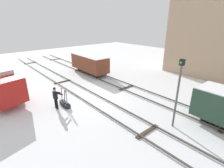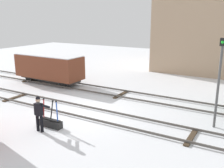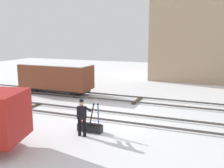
{
  "view_description": "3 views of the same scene",
  "coord_description": "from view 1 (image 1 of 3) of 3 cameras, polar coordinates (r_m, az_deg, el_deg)",
  "views": [
    {
      "loc": [
        10.85,
        -7.15,
        6.35
      ],
      "look_at": [
        0.0,
        2.22,
        0.91
      ],
      "focal_mm": 26.58,
      "sensor_mm": 36.0,
      "label": 1
    },
    {
      "loc": [
        8.14,
        -11.09,
        5.36
      ],
      "look_at": [
        0.86,
        1.43,
        1.54
      ],
      "focal_mm": 41.45,
      "sensor_mm": 36.0,
      "label": 2
    },
    {
      "loc": [
        4.92,
        -13.12,
        4.62
      ],
      "look_at": [
        -1.1,
        2.15,
        1.52
      ],
      "focal_mm": 41.99,
      "sensor_mm": 36.0,
      "label": 3
    }
  ],
  "objects": [
    {
      "name": "freight_car_far_end",
      "position": [
        21.45,
        -7.76,
        7.14
      ],
      "size": [
        5.83,
        2.06,
        2.35
      ],
      "rotation": [
        0.0,
        0.0,
        -0.01
      ],
      "color": "#2D2B28",
      "rests_on": "ground_plane"
    },
    {
      "name": "track_siding_near",
      "position": [
        16.88,
        5.04,
        -0.99
      ],
      "size": [
        44.0,
        1.94,
        0.18
      ],
      "color": "#4C4742",
      "rests_on": "ground_plane"
    },
    {
      "name": "switch_lever_frame",
      "position": [
        13.75,
        -15.91,
        -6.43
      ],
      "size": [
        1.24,
        0.37,
        1.45
      ],
      "rotation": [
        0.0,
        0.0,
        -0.0
      ],
      "color": "black",
      "rests_on": "ground_plane"
    },
    {
      "name": "rail_worker",
      "position": [
        13.3,
        -18.8,
        -4.13
      ],
      "size": [
        0.53,
        0.64,
        1.76
      ],
      "rotation": [
        0.0,
        0.0,
        -0.0
      ],
      "color": "black",
      "rests_on": "ground_plane"
    },
    {
      "name": "signal_post",
      "position": [
        10.54,
        21.81,
        -1.34
      ],
      "size": [
        0.24,
        0.32,
        4.39
      ],
      "color": "#4C4C4C",
      "rests_on": "ground_plane"
    },
    {
      "name": "ground_plane",
      "position": [
        14.46,
        -6.71,
        -5.41
      ],
      "size": [
        60.0,
        60.0,
        0.0
      ],
      "primitive_type": "plane",
      "color": "white"
    },
    {
      "name": "track_main_line",
      "position": [
        14.41,
        -6.72,
        -5.01
      ],
      "size": [
        44.0,
        1.94,
        0.18
      ],
      "color": "#4C4742",
      "rests_on": "ground_plane"
    }
  ]
}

